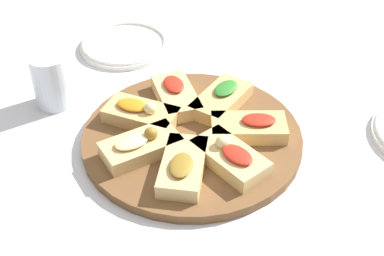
# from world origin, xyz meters

# --- Properties ---
(ground_plane) EXTENTS (3.00, 3.00, 0.00)m
(ground_plane) POSITION_xyz_m (0.00, 0.00, 0.00)
(ground_plane) COLOR silver
(serving_board) EXTENTS (0.36, 0.36, 0.02)m
(serving_board) POSITION_xyz_m (0.00, 0.00, 0.01)
(serving_board) COLOR brown
(serving_board) RESTS_ON ground_plane
(focaccia_slice_0) EXTENTS (0.13, 0.13, 0.03)m
(focaccia_slice_0) POSITION_xyz_m (0.06, 0.07, 0.03)
(focaccia_slice_0) COLOR tan
(focaccia_slice_0) RESTS_ON serving_board
(focaccia_slice_1) EXTENTS (0.10, 0.14, 0.03)m
(focaccia_slice_1) POSITION_xyz_m (-0.03, 0.09, 0.03)
(focaccia_slice_1) COLOR tan
(focaccia_slice_1) RESTS_ON serving_board
(focaccia_slice_2) EXTENTS (0.14, 0.10, 0.03)m
(focaccia_slice_2) POSITION_xyz_m (-0.09, 0.03, 0.03)
(focaccia_slice_2) COLOR #DBB775
(focaccia_slice_2) RESTS_ON serving_board
(focaccia_slice_3) EXTENTS (0.14, 0.11, 0.04)m
(focaccia_slice_3) POSITION_xyz_m (-0.08, -0.05, 0.03)
(focaccia_slice_3) COLOR tan
(focaccia_slice_3) RESTS_ON serving_board
(focaccia_slice_4) EXTENTS (0.08, 0.13, 0.04)m
(focaccia_slice_4) POSITION_xyz_m (-0.01, -0.09, 0.03)
(focaccia_slice_4) COLOR #DBB775
(focaccia_slice_4) RESTS_ON serving_board
(focaccia_slice_5) EXTENTS (0.13, 0.13, 0.03)m
(focaccia_slice_5) POSITION_xyz_m (0.06, -0.07, 0.03)
(focaccia_slice_5) COLOR #DBB775
(focaccia_slice_5) RESTS_ON serving_board
(focaccia_slice_6) EXTENTS (0.12, 0.07, 0.04)m
(focaccia_slice_6) POSITION_xyz_m (0.09, 0.00, 0.03)
(focaccia_slice_6) COLOR #DBB775
(focaccia_slice_6) RESTS_ON serving_board
(plate_left) EXTENTS (0.19, 0.19, 0.02)m
(plate_left) POSITION_xyz_m (-0.33, 0.08, 0.01)
(plate_left) COLOR white
(plate_left) RESTS_ON ground_plane
(water_glass) EXTENTS (0.07, 0.07, 0.10)m
(water_glass) POSITION_xyz_m (-0.24, -0.13, 0.05)
(water_glass) COLOR silver
(water_glass) RESTS_ON ground_plane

